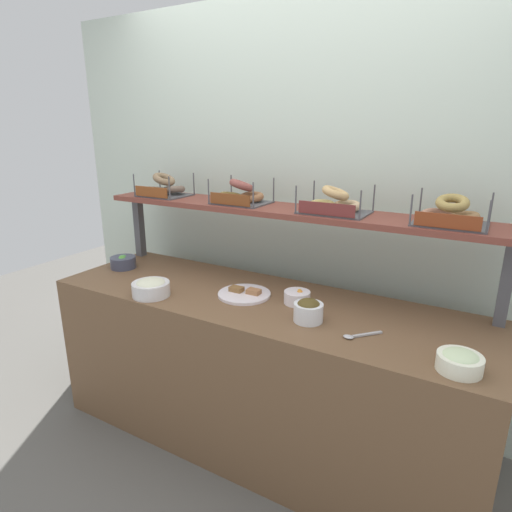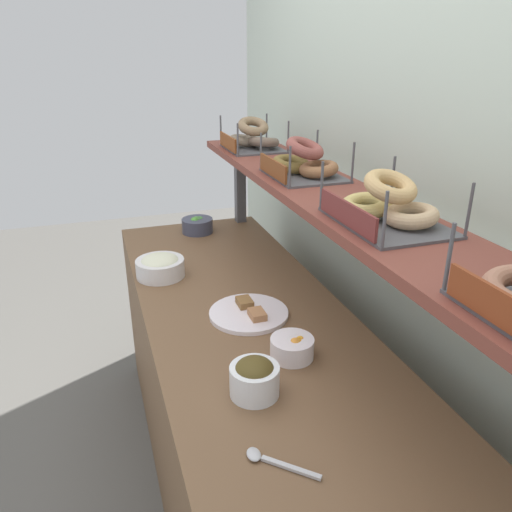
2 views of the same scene
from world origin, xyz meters
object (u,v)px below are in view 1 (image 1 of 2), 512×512
bagel_basket_poppy (164,188)px  bagel_basket_everything (450,215)px  bowl_chocolate_spread (308,310)px  serving_plate_white (245,293)px  bagel_basket_plain (334,204)px  bowl_veggie_mix (123,262)px  bowl_scallion_spread (460,361)px  bowl_fruit_salad (297,297)px  serving_spoon_near_plate (357,336)px  bowl_potato_salad (151,287)px  bagel_basket_cinnamon_raisin (241,195)px

bagel_basket_poppy → bagel_basket_everything: (1.65, 0.00, -0.00)m
bowl_chocolate_spread → serving_plate_white: (-0.41, 0.12, -0.04)m
bowl_chocolate_spread → bagel_basket_plain: 0.57m
bowl_chocolate_spread → bagel_basket_plain: bagel_basket_plain is taller
bowl_veggie_mix → bowl_scallion_spread: bowl_veggie_mix is taller
bowl_scallion_spread → bagel_basket_plain: bearing=144.2°
bagel_basket_plain → serving_plate_white: bearing=-145.4°
bowl_chocolate_spread → bowl_fruit_salad: size_ratio=1.02×
bowl_chocolate_spread → bowl_veggie_mix: bowl_chocolate_spread is taller
bowl_veggie_mix → bagel_basket_plain: (1.26, 0.25, 0.44)m
serving_spoon_near_plate → bagel_basket_everything: (0.26, 0.42, 0.47)m
bowl_chocolate_spread → bagel_basket_poppy: (-1.15, 0.37, 0.43)m
serving_spoon_near_plate → bagel_basket_everything: 0.68m
bowl_chocolate_spread → serving_plate_white: bearing=163.7°
serving_plate_white → bagel_basket_everything: size_ratio=0.89×
bowl_potato_salad → bagel_basket_everything: 1.49m
bowl_scallion_spread → bagel_basket_cinnamon_raisin: (-1.23, 0.49, 0.44)m
bowl_scallion_spread → bagel_basket_plain: bagel_basket_plain is taller
bowl_scallion_spread → bagel_basket_everything: size_ratio=0.52×
bowl_chocolate_spread → serving_spoon_near_plate: (0.24, -0.04, -0.05)m
bagel_basket_poppy → bagel_basket_plain: (1.11, 0.01, -0.00)m
bowl_potato_salad → serving_spoon_near_plate: bearing=4.5°
bowl_veggie_mix → bowl_scallion_spread: bearing=-7.0°
bowl_fruit_salad → serving_plate_white: bearing=-171.5°
bowl_potato_salad → bagel_basket_cinnamon_raisin: bagel_basket_cinnamon_raisin is taller
bagel_basket_plain → bagel_basket_everything: size_ratio=1.08×
bowl_potato_salad → bowl_veggie_mix: bearing=151.6°
bowl_scallion_spread → bagel_basket_plain: size_ratio=0.48×
bowl_chocolate_spread → bowl_potato_salad: bearing=-171.3°
bowl_potato_salad → serving_spoon_near_plate: bowl_potato_salad is taller
bowl_veggie_mix → bagel_basket_cinnamon_raisin: size_ratio=0.52×
bowl_scallion_spread → bowl_chocolate_spread: bearing=170.1°
bagel_basket_cinnamon_raisin → bagel_basket_everything: size_ratio=0.97×
bagel_basket_plain → bowl_chocolate_spread: bearing=-84.2°
bowl_chocolate_spread → bagel_basket_plain: size_ratio=0.40×
bowl_fruit_salad → bowl_veggie_mix: (-1.17, -0.03, 0.01)m
bowl_potato_salad → bowl_fruit_salad: (0.70, 0.29, -0.01)m
bowl_chocolate_spread → bowl_fruit_salad: 0.21m
bowl_potato_salad → serving_spoon_near_plate: (1.07, 0.08, -0.04)m
bagel_basket_poppy → bagel_basket_everything: size_ratio=0.94×
serving_plate_white → bagel_basket_everything: 1.05m
bagel_basket_cinnamon_raisin → bagel_basket_everything: 1.09m
bowl_chocolate_spread → serving_spoon_near_plate: 0.25m
bowl_potato_salad → serving_plate_white: 0.49m
bowl_fruit_salad → serving_spoon_near_plate: bowl_fruit_salad is taller
bowl_chocolate_spread → serving_plate_white: size_ratio=0.48×
bagel_basket_cinnamon_raisin → bagel_basket_everything: bagel_basket_cinnamon_raisin is taller
bowl_veggie_mix → serving_spoon_near_plate: size_ratio=1.13×
serving_plate_white → serving_spoon_near_plate: 0.67m
bowl_veggie_mix → bagel_basket_cinnamon_raisin: bagel_basket_cinnamon_raisin is taller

